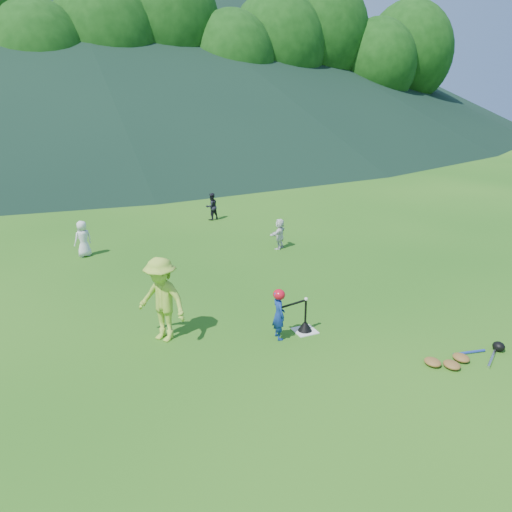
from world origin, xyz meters
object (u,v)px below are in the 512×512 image
(adult_coach, at_px, (162,300))
(fielder_d, at_px, (280,234))
(fielder_a, at_px, (83,239))
(home_plate, at_px, (305,331))
(batter_child, at_px, (279,315))
(batting_tee, at_px, (305,326))
(fielder_b, at_px, (212,207))
(equipment_pile, at_px, (462,358))

(adult_coach, xyz_separation_m, fielder_d, (4.87, 4.40, -0.39))
(adult_coach, relative_size, fielder_a, 1.59)
(home_plate, relative_size, batter_child, 0.43)
(adult_coach, bearing_deg, batting_tee, 36.97)
(fielder_b, height_order, fielder_d, fielder_b)
(home_plate, height_order, fielder_b, fielder_b)
(batter_child, distance_m, adult_coach, 2.36)
(fielder_d, height_order, batting_tee, fielder_d)
(adult_coach, height_order, equipment_pile, adult_coach)
(adult_coach, height_order, batting_tee, adult_coach)
(equipment_pile, bearing_deg, batter_child, 140.70)
(fielder_a, bearing_deg, batter_child, 92.14)
(batting_tee, bearing_deg, home_plate, 0.00)
(adult_coach, relative_size, equipment_pile, 0.97)
(batter_child, height_order, equipment_pile, batter_child)
(fielder_b, distance_m, fielder_d, 4.35)
(fielder_b, bearing_deg, equipment_pile, 78.00)
(fielder_d, bearing_deg, home_plate, 30.62)
(batting_tee, xyz_separation_m, equipment_pile, (2.08, -2.26, -0.06))
(batter_child, relative_size, fielder_b, 1.00)
(fielder_a, distance_m, fielder_d, 6.00)
(batter_child, distance_m, fielder_b, 9.81)
(batter_child, bearing_deg, fielder_b, -5.99)
(fielder_a, xyz_separation_m, equipment_pile, (5.74, -9.31, -0.49))
(fielder_a, xyz_separation_m, fielder_d, (5.73, -1.76, -0.07))
(adult_coach, distance_m, fielder_d, 6.57)
(adult_coach, height_order, fielder_b, adult_coach)
(fielder_a, bearing_deg, home_plate, 96.50)
(fielder_d, bearing_deg, batter_child, 24.99)
(batter_child, relative_size, equipment_pile, 0.58)
(adult_coach, distance_m, fielder_a, 6.22)
(batter_child, bearing_deg, home_plate, -81.44)
(home_plate, xyz_separation_m, batter_child, (-0.64, -0.03, 0.51))
(batter_child, xyz_separation_m, fielder_b, (1.98, 9.60, -0.00))
(fielder_d, bearing_deg, fielder_a, -54.95)
(fielder_b, height_order, batting_tee, fielder_b)
(batter_child, bearing_deg, batting_tee, -81.44)
(fielder_d, xyz_separation_m, batting_tee, (-2.08, -5.29, -0.36))
(fielder_d, distance_m, equipment_pile, 7.56)
(fielder_a, bearing_deg, batting_tee, 96.50)
(batting_tee, bearing_deg, adult_coach, 162.32)
(fielder_a, distance_m, batting_tee, 7.95)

